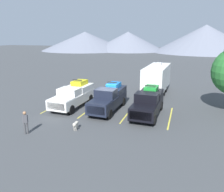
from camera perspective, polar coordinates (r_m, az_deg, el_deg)
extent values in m
plane|color=#3F4244|center=(21.06, -0.76, -3.75)|extent=(240.00, 240.00, 0.00)
cube|color=white|center=(22.22, -10.18, -0.61)|extent=(2.25, 5.87, 0.90)
cube|color=white|center=(20.38, -13.16, -0.81)|extent=(2.05, 1.68, 0.08)
cube|color=white|center=(21.58, -10.97, 1.08)|extent=(2.00, 1.56, 0.71)
cube|color=slate|center=(21.07, -11.81, 0.79)|extent=(1.84, 0.26, 0.52)
cube|color=white|center=(23.35, -8.35, 2.15)|extent=(2.12, 2.73, 0.61)
cube|color=silver|center=(19.89, -14.30, -2.62)|extent=(1.77, 0.11, 0.63)
cylinder|color=black|center=(20.26, -10.54, -3.53)|extent=(0.30, 0.86, 0.85)
cylinder|color=black|center=(21.26, -15.02, -2.89)|extent=(0.30, 0.86, 0.85)
cylinder|color=black|center=(23.58, -5.72, -0.64)|extent=(0.30, 0.86, 0.85)
cylinder|color=black|center=(24.45, -9.78, -0.21)|extent=(0.30, 0.86, 0.85)
cube|color=yellow|center=(23.24, -8.40, 3.42)|extent=(1.19, 1.74, 0.45)
cylinder|color=black|center=(22.52, -8.05, 3.04)|extent=(0.19, 0.44, 0.44)
cylinder|color=black|center=(22.96, -10.13, 3.19)|extent=(0.19, 0.44, 0.44)
cylinder|color=black|center=(23.54, -6.72, 3.62)|extent=(0.19, 0.44, 0.44)
cylinder|color=black|center=(23.97, -8.73, 3.76)|extent=(0.19, 0.44, 0.44)
cube|color=black|center=(22.75, -9.01, 4.11)|extent=(1.04, 0.11, 0.08)
cube|color=black|center=(20.77, -1.01, -1.41)|extent=(2.07, 5.92, 0.97)
cube|color=black|center=(18.75, -3.33, -1.62)|extent=(1.88, 1.69, 0.08)
cube|color=black|center=(20.05, -1.56, 0.66)|extent=(1.84, 1.57, 0.84)
cube|color=slate|center=(19.49, -2.22, 0.35)|extent=(1.69, 0.28, 0.62)
cube|color=black|center=(22.01, 0.45, 1.57)|extent=(1.95, 2.75, 0.52)
cube|color=silver|center=(18.21, -4.29, -3.73)|extent=(1.62, 0.11, 0.68)
cylinder|color=black|center=(18.86, -0.68, -4.73)|extent=(0.30, 0.85, 0.84)
cylinder|color=black|center=(19.51, -5.52, -4.10)|extent=(0.30, 0.85, 0.84)
cylinder|color=black|center=(22.44, 2.91, -1.43)|extent=(0.30, 0.85, 0.84)
cylinder|color=black|center=(23.00, -1.27, -1.00)|extent=(0.30, 0.85, 0.84)
cube|color=blue|center=(21.90, 0.46, 2.81)|extent=(1.10, 1.76, 0.45)
cylinder|color=black|center=(21.21, 1.01, 2.38)|extent=(0.19, 0.44, 0.44)
cylinder|color=black|center=(21.50, -1.15, 2.56)|extent=(0.19, 0.44, 0.44)
cylinder|color=black|center=(22.31, 2.01, 3.03)|extent=(0.19, 0.44, 0.44)
cylinder|color=black|center=(22.59, -0.07, 3.19)|extent=(0.19, 0.44, 0.44)
cube|color=black|center=(21.37, 0.02, 3.53)|extent=(0.96, 0.11, 0.08)
cube|color=black|center=(19.74, 9.18, -2.54)|extent=(2.19, 5.77, 0.96)
cube|color=black|center=(17.66, 7.96, -2.87)|extent=(1.99, 1.65, 0.08)
cube|color=black|center=(19.00, 8.99, -0.43)|extent=(1.95, 1.54, 0.82)
cube|color=slate|center=(18.43, 8.64, -0.78)|extent=(1.79, 0.28, 0.61)
cube|color=black|center=(21.00, 10.07, 0.60)|extent=(2.06, 2.68, 0.51)
cube|color=silver|center=(17.11, 7.35, -5.14)|extent=(1.73, 0.11, 0.67)
cylinder|color=black|center=(17.95, 10.85, -6.09)|extent=(0.30, 0.84, 0.83)
cylinder|color=black|center=(18.30, 5.05, -5.45)|extent=(0.30, 0.84, 0.83)
cylinder|color=black|center=(21.59, 12.55, -2.49)|extent=(0.30, 0.84, 0.83)
cylinder|color=black|center=(21.88, 7.71, -2.02)|extent=(0.30, 0.84, 0.83)
cube|color=green|center=(20.88, 10.14, 1.88)|extent=(1.16, 1.71, 0.45)
cylinder|color=black|center=(20.26, 11.12, 1.40)|extent=(0.19, 0.44, 0.44)
cylinder|color=black|center=(20.41, 8.59, 1.62)|extent=(0.19, 0.44, 0.44)
cylinder|color=black|center=(21.37, 11.61, 2.10)|extent=(0.19, 0.44, 0.44)
cylinder|color=black|center=(21.52, 9.21, 2.31)|extent=(0.19, 0.44, 0.44)
cube|color=black|center=(20.35, 9.95, 2.62)|extent=(1.02, 0.11, 0.08)
cube|color=gold|center=(23.36, -14.15, -2.28)|extent=(0.12, 5.50, 0.01)
cube|color=gold|center=(21.62, -5.61, -3.31)|extent=(0.12, 5.50, 0.01)
cube|color=gold|center=(20.44, 4.17, -4.38)|extent=(0.12, 5.50, 0.01)
cube|color=gold|center=(19.92, 14.82, -5.41)|extent=(0.12, 5.50, 0.01)
cube|color=white|center=(27.50, 11.51, 4.68)|extent=(2.65, 7.65, 2.83)
cube|color=brown|center=(27.68, 9.11, 5.16)|extent=(0.32, 7.25, 0.24)
cube|color=silver|center=(28.37, 12.07, 8.17)|extent=(0.63, 0.72, 0.30)
cube|color=#333333|center=(23.67, 9.53, -0.99)|extent=(0.17, 1.20, 0.12)
cylinder|color=black|center=(26.80, 13.28, 0.87)|extent=(0.25, 0.77, 0.76)
cylinder|color=black|center=(27.14, 8.78, 1.29)|extent=(0.25, 0.77, 0.76)
cylinder|color=black|center=(28.55, 13.78, 1.72)|extent=(0.25, 0.77, 0.76)
cylinder|color=black|center=(28.87, 9.55, 2.10)|extent=(0.25, 0.77, 0.76)
cylinder|color=#3F3F42|center=(17.23, -21.62, -7.81)|extent=(0.13, 0.13, 0.87)
cylinder|color=#3F3F42|center=(17.23, -21.03, -7.75)|extent=(0.13, 0.13, 0.87)
cube|color=#4C4C51|center=(16.96, -21.57, -5.46)|extent=(0.32, 0.32, 0.62)
sphere|color=#9E704C|center=(16.82, -21.71, -4.10)|extent=(0.24, 0.24, 0.24)
cylinder|color=#4C4C51|center=(16.97, -22.03, -5.60)|extent=(0.10, 0.10, 0.56)
cylinder|color=#4C4C51|center=(16.97, -21.08, -5.51)|extent=(0.10, 0.10, 0.56)
cube|color=beige|center=(16.97, -9.35, -7.21)|extent=(0.32, 0.63, 0.24)
sphere|color=beige|center=(16.65, -9.71, -7.33)|extent=(0.27, 0.27, 0.27)
cylinder|color=beige|center=(17.25, -9.02, -6.64)|extent=(0.07, 0.16, 0.20)
cylinder|color=beige|center=(16.88, -9.29, -8.38)|extent=(0.06, 0.06, 0.32)
cylinder|color=beige|center=(16.92, -9.76, -8.34)|extent=(0.06, 0.06, 0.32)
cylinder|color=beige|center=(17.24, -8.86, -7.83)|extent=(0.06, 0.06, 0.32)
cylinder|color=beige|center=(17.29, -9.33, -7.79)|extent=(0.06, 0.06, 0.32)
cone|color=slate|center=(110.61, -6.93, 13.94)|extent=(41.60, 41.60, 8.71)
cone|color=slate|center=(107.16, 4.18, 13.95)|extent=(34.45, 34.45, 8.68)
cone|color=slate|center=(102.43, 22.99, 13.49)|extent=(42.76, 42.76, 11.30)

